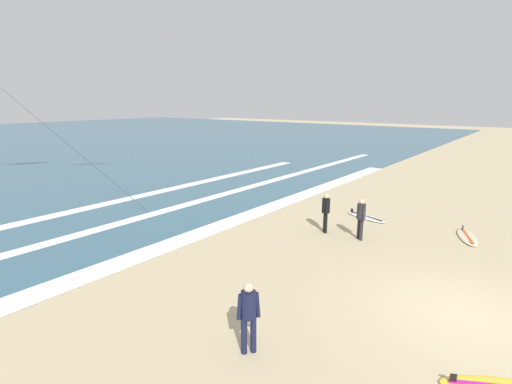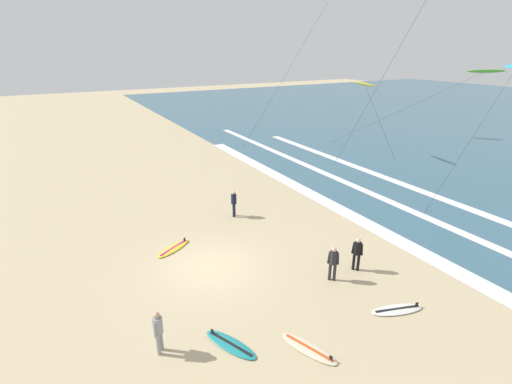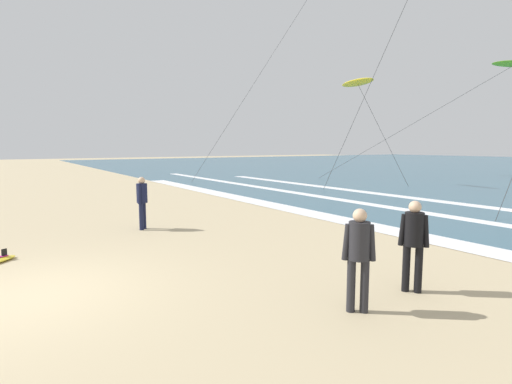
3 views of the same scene
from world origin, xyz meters
The scene contains 14 objects.
ground_plane centered at (0.00, 0.00, 0.00)m, with size 160.00×160.00×0.00m, color tan.
wave_foam_shoreline centered at (-0.75, 9.46, 0.01)m, with size 40.05×1.06×0.01m, color white.
wave_foam_mid_break centered at (-0.39, 13.14, 0.01)m, with size 53.14×0.67×0.01m, color white.
wave_foam_outer_break centered at (-1.87, 16.53, 0.01)m, with size 38.28×0.79×0.01m, color white.
surfer_right_near centered at (3.39, 5.61, 0.96)m, with size 0.46×0.38×1.60m.
surfer_background_far centered at (3.46, 4.18, 0.96)m, with size 0.40×0.44×1.60m.
surfer_mid_group centered at (-4.37, 3.32, 0.96)m, with size 0.45×0.39×1.60m.
surfer_left_far centered at (3.86, -3.38, 0.96)m, with size 0.44×0.40×1.60m.
surfboard_near_water centered at (6.24, 5.05, 0.05)m, with size 1.21×2.18×0.25m.
surfboard_left_pile centered at (6.16, 0.94, 0.05)m, with size 2.17×1.32×0.25m.
surfboard_right_spare centered at (4.73, -1.25, 0.05)m, with size 2.16×1.42×0.25m.
surfboard_foreground_flat centered at (-2.39, -1.00, 0.05)m, with size 1.56×2.12×0.25m.
kite_yellow_high_left centered at (-10.35, 18.82, 6.40)m, with size 3.95×3.10×6.64m.
kite_lime_high_right centered at (-5.01, 26.87, 7.49)m, with size 12.20×7.65×7.76m.
Camera 2 is at (13.49, -5.16, 9.33)m, focal length 25.69 mm.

